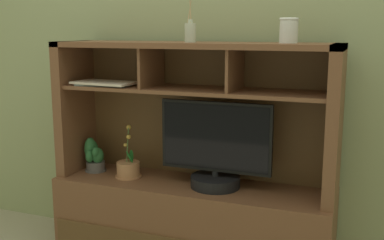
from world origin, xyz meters
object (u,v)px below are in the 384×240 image
(tv_monitor, at_px, (216,153))
(diffuser_bottle, at_px, (190,32))
(magazine_stack_left, at_px, (105,83))
(ceramic_vase, at_px, (289,30))
(potted_orchid, at_px, (128,169))
(media_console, at_px, (192,199))
(potted_fern, at_px, (94,156))

(tv_monitor, relative_size, diffuser_bottle, 2.22)
(magazine_stack_left, bearing_deg, tv_monitor, 3.55)
(diffuser_bottle, xyz_separation_m, ceramic_vase, (0.51, 0.03, 0.01))
(tv_monitor, relative_size, potted_orchid, 2.01)
(potted_orchid, relative_size, ceramic_vase, 2.48)
(media_console, xyz_separation_m, potted_orchid, (-0.39, -0.04, 0.15))
(media_console, height_order, tv_monitor, media_console)
(magazine_stack_left, relative_size, ceramic_vase, 2.99)
(media_console, xyz_separation_m, ceramic_vase, (0.51, 0.00, 0.95))
(tv_monitor, bearing_deg, potted_orchid, -178.66)
(magazine_stack_left, distance_m, ceramic_vase, 1.06)
(tv_monitor, distance_m, ceramic_vase, 0.75)
(potted_orchid, xyz_separation_m, ceramic_vase, (0.90, 0.04, 0.80))
(diffuser_bottle, distance_m, ceramic_vase, 0.51)
(potted_orchid, xyz_separation_m, diffuser_bottle, (0.39, 0.01, 0.79))
(media_console, height_order, potted_orchid, media_console)
(potted_fern, bearing_deg, media_console, 0.54)
(potted_fern, height_order, magazine_stack_left, magazine_stack_left)
(tv_monitor, xyz_separation_m, potted_fern, (-0.79, 0.02, -0.10))
(potted_fern, bearing_deg, potted_orchid, -7.74)
(tv_monitor, distance_m, magazine_stack_left, 0.75)
(diffuser_bottle, bearing_deg, magazine_stack_left, -175.88)
(diffuser_bottle, bearing_deg, potted_fern, 177.69)
(potted_orchid, bearing_deg, media_console, 5.96)
(ceramic_vase, bearing_deg, tv_monitor, -175.56)
(ceramic_vase, bearing_deg, diffuser_bottle, -176.37)
(media_console, distance_m, potted_fern, 0.67)
(media_console, bearing_deg, potted_fern, -179.46)
(potted_fern, relative_size, diffuser_bottle, 0.73)
(media_console, height_order, magazine_stack_left, media_console)
(potted_fern, bearing_deg, diffuser_bottle, -2.31)
(media_console, distance_m, ceramic_vase, 1.08)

